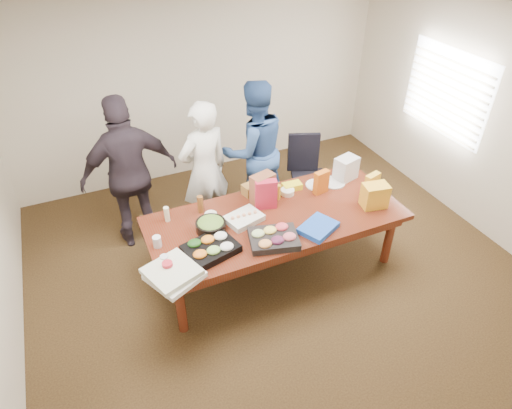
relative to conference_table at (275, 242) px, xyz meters
name	(u,v)px	position (x,y,z in m)	size (l,w,h in m)	color
floor	(274,267)	(0.00, 0.00, -0.39)	(5.50, 5.00, 0.02)	#47301E
ceiling	(282,30)	(0.00, 0.00, 2.33)	(5.50, 5.00, 0.02)	white
wall_back	(200,85)	(0.00, 2.50, 0.98)	(5.50, 0.04, 2.70)	beige
wall_front	(463,370)	(0.00, -2.50, 0.98)	(5.50, 0.04, 2.70)	beige
wall_right	(481,121)	(2.75, 0.00, 0.98)	(0.04, 5.00, 2.70)	beige
window_panel	(446,92)	(2.72, 0.60, 1.12)	(0.03, 1.40, 1.10)	white
window_blinds	(444,93)	(2.68, 0.60, 1.12)	(0.04, 1.36, 1.00)	beige
conference_table	(275,242)	(0.00, 0.00, 0.00)	(2.80, 1.20, 0.75)	#4C1C0F
office_chair	(309,176)	(0.94, 0.90, 0.12)	(0.51, 0.51, 1.00)	black
person_center	(205,171)	(-0.48, 0.99, 0.51)	(0.65, 0.43, 1.78)	silver
person_right	(254,150)	(0.24, 1.15, 0.55)	(0.90, 0.70, 1.85)	#2C4C85
person_left	(130,174)	(-1.32, 1.16, 0.59)	(1.13, 0.47, 1.92)	#2B222A
veggie_tray	(211,249)	(-0.84, -0.25, 0.41)	(0.49, 0.39, 0.08)	black
fruit_tray	(274,239)	(-0.21, -0.37, 0.41)	(0.49, 0.38, 0.07)	black
sheet_cake	(244,218)	(-0.35, 0.07, 0.41)	(0.37, 0.28, 0.07)	silver
salad_bowl	(211,226)	(-0.73, 0.07, 0.43)	(0.32, 0.32, 0.10)	black
chip_bag_blue	(318,228)	(0.30, -0.39, 0.40)	(0.39, 0.29, 0.06)	blue
chip_bag_red	(266,194)	(-0.03, 0.20, 0.55)	(0.24, 0.10, 0.35)	#BE1F38
chip_bag_yellow	(372,185)	(1.17, -0.09, 0.52)	(0.19, 0.08, 0.29)	yellow
chip_bag_orange	(321,182)	(0.68, 0.21, 0.51)	(0.18, 0.08, 0.28)	#CB5D14
mayo_jar	(262,193)	(0.01, 0.39, 0.44)	(0.08, 0.08, 0.13)	white
mustard_bottle	(278,192)	(0.16, 0.29, 0.47)	(0.07, 0.07, 0.19)	gold
dressing_bottle	(200,204)	(-0.72, 0.41, 0.48)	(0.07, 0.07, 0.20)	brown
ranch_bottle	(167,214)	(-1.10, 0.41, 0.46)	(0.06, 0.06, 0.17)	beige
banana_bunch	(292,186)	(0.41, 0.40, 0.41)	(0.22, 0.13, 0.07)	yellow
bread_loaf	(256,187)	(-0.01, 0.52, 0.44)	(0.33, 0.14, 0.13)	brown
kraft_bag	(263,188)	(-0.02, 0.32, 0.55)	(0.27, 0.15, 0.35)	brown
red_cup	(168,268)	(-1.30, -0.38, 0.44)	(0.10, 0.10, 0.13)	red
clear_cup_a	(165,260)	(-1.30, -0.25, 0.43)	(0.08, 0.08, 0.11)	silver
clear_cup_b	(157,242)	(-1.30, 0.04, 0.43)	(0.09, 0.09, 0.12)	white
pizza_box_lower	(175,276)	(-1.26, -0.46, 0.40)	(0.43, 0.43, 0.05)	white
pizza_box_upper	(172,271)	(-1.28, -0.44, 0.45)	(0.43, 0.43, 0.05)	beige
plate_a	(333,182)	(0.92, 0.31, 0.38)	(0.29, 0.29, 0.02)	silver
plate_b	(316,185)	(0.71, 0.34, 0.38)	(0.26, 0.26, 0.02)	silver
dip_bowl_a	(287,192)	(0.31, 0.33, 0.41)	(0.16, 0.16, 0.06)	white
dip_bowl_b	(211,215)	(-0.66, 0.27, 0.40)	(0.13, 0.13, 0.05)	silver
grocery_bag_white	(346,168)	(1.11, 0.34, 0.52)	(0.27, 0.19, 0.29)	silver
grocery_bag_yellow	(375,196)	(1.08, -0.27, 0.51)	(0.28, 0.19, 0.28)	yellow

